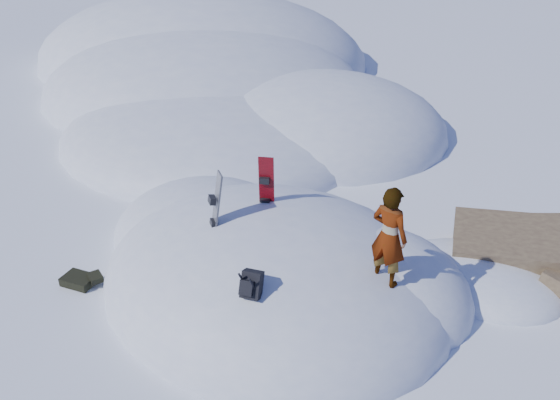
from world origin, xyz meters
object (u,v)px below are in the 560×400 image
Objects in this scene: backpack at (251,285)px; snowboard_red at (266,193)px; snowboard_dark at (215,214)px; person at (389,237)px.

snowboard_red is at bearing 104.04° from backpack.
snowboard_dark reaches higher than backpack.
backpack is 2.28m from person.
snowboard_red reaches higher than backpack.
backpack is (1.63, -1.03, -0.24)m from snowboard_dark.
snowboard_red reaches higher than snowboard_dark.
snowboard_dark is at bearing 19.12° from person.
person is at bearing 31.41° from backpack.
snowboard_red is 1.17m from snowboard_dark.
person is at bearing 47.46° from snowboard_dark.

